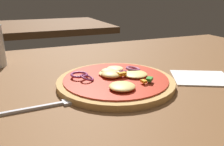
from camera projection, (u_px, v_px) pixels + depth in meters
dining_table at (137, 95)px, 0.49m from camera, size 1.23×0.89×0.04m
pizza at (116, 81)px, 0.49m from camera, size 0.24×0.24×0.03m
fork at (45, 106)px, 0.39m from camera, size 0.19×0.02×0.01m
napkin at (201, 78)px, 0.53m from camera, size 0.16×0.14×0.00m
background_table at (54, 26)px, 1.50m from camera, size 0.65×0.62×0.04m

